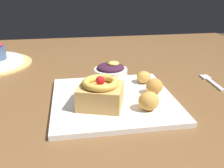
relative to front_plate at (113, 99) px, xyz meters
The scene contains 8 objects.
dining_table 0.25m from the front_plate, 102.76° to the left, with size 1.59×1.13×0.73m.
front_plate is the anchor object (origin of this frame).
cake_slice 0.07m from the front_plate, 130.91° to the right, with size 0.12×0.11×0.07m.
berry_ramekin 0.09m from the front_plate, 85.60° to the left, with size 0.09×0.09×0.07m.
fritter_front 0.11m from the front_plate, 49.06° to the right, with size 0.05×0.04×0.04m, color gold.
fritter_middle 0.13m from the front_plate, 39.04° to the left, with size 0.04×0.04×0.03m, color gold.
fritter_back 0.11m from the front_plate, ahead, with size 0.04×0.04×0.04m, color #BC7F38.
fork 0.32m from the front_plate, 15.04° to the left, with size 0.03×0.13×0.00m.
Camera 1 is at (-0.05, -0.81, 1.02)m, focal length 40.96 mm.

